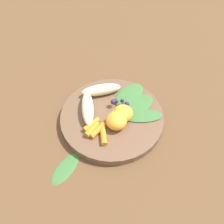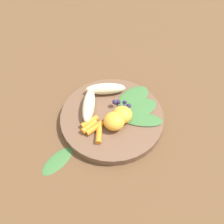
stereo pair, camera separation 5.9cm
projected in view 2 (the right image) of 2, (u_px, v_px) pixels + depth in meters
ground_plane at (112, 119)px, 0.61m from camera, size 2.40×2.40×0.00m
bowl at (112, 117)px, 0.61m from camera, size 0.28×0.28×0.02m
banana_peeled_left at (89, 105)px, 0.60m from camera, size 0.08×0.11×0.03m
banana_peeled_right at (106, 89)px, 0.63m from camera, size 0.11×0.09×0.03m
orange_segment_near at (123, 113)px, 0.57m from camera, size 0.05×0.05×0.04m
orange_segment_far at (114, 121)px, 0.56m from camera, size 0.05×0.05×0.04m
carrot_front at (90, 122)px, 0.57m from camera, size 0.03×0.05×0.01m
carrot_mid_left at (89, 126)px, 0.56m from camera, size 0.02×0.05×0.02m
carrot_mid_right at (95, 128)px, 0.56m from camera, size 0.03×0.05×0.01m
carrot_rear at (99, 133)px, 0.55m from camera, size 0.04×0.06×0.01m
blueberry_pile at (122, 106)px, 0.60m from camera, size 0.05×0.05×0.02m
coconut_shred_patch at (122, 115)px, 0.59m from camera, size 0.05×0.05×0.00m
kale_leaf_left at (141, 119)px, 0.58m from camera, size 0.12×0.09×0.00m
kale_leaf_right at (138, 109)px, 0.61m from camera, size 0.11×0.13×0.00m
kale_leaf_rear at (133, 97)px, 0.63m from camera, size 0.09×0.12×0.00m
kale_leaf_stray at (57, 161)px, 0.53m from camera, size 0.05×0.10×0.01m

